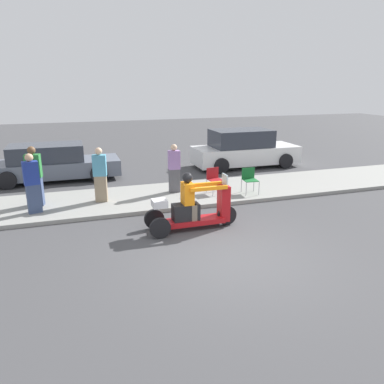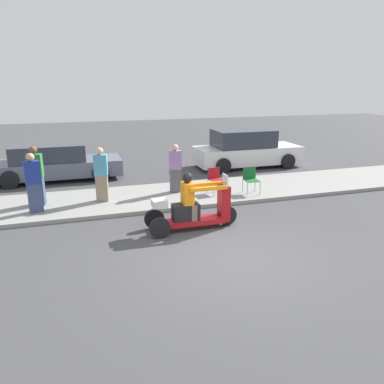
% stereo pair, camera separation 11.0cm
% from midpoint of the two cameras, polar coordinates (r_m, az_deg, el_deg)
% --- Properties ---
extents(ground_plane, '(60.00, 60.00, 0.00)m').
position_cam_midpoint_polar(ground_plane, '(8.29, 5.22, -9.80)').
color(ground_plane, '#424244').
extents(sidewalk_strip, '(28.00, 2.80, 0.12)m').
position_cam_midpoint_polar(sidewalk_strip, '(12.33, -3.19, -0.50)').
color(sidewalk_strip, gray).
rests_on(sidewalk_strip, ground).
extents(motorcycle_trike, '(2.41, 0.75, 1.50)m').
position_cam_midpoint_polar(motorcycle_trike, '(9.55, -0.21, -2.62)').
color(motorcycle_trike, black).
rests_on(motorcycle_trike, ground).
extents(spectator_mid_group, '(0.39, 0.25, 1.60)m').
position_cam_midpoint_polar(spectator_mid_group, '(12.32, -2.99, 3.48)').
color(spectator_mid_group, '#515156').
rests_on(spectator_mid_group, sidewalk_strip).
extents(spectator_far_back, '(0.44, 0.32, 1.68)m').
position_cam_midpoint_polar(spectator_far_back, '(11.24, -23.43, 1.04)').
color(spectator_far_back, '#38476B').
rests_on(spectator_far_back, sidewalk_strip).
extents(spectator_end_of_line, '(0.44, 0.31, 1.66)m').
position_cam_midpoint_polar(spectator_end_of_line, '(11.66, -14.08, 2.41)').
color(spectator_end_of_line, gray).
rests_on(spectator_end_of_line, sidewalk_strip).
extents(spectator_with_child, '(0.46, 0.32, 1.77)m').
position_cam_midpoint_polar(spectator_with_child, '(11.87, -23.11, 2.05)').
color(spectator_with_child, '#38476B').
rests_on(spectator_with_child, sidewalk_strip).
extents(folding_chair_curbside, '(0.50, 0.50, 0.82)m').
position_cam_midpoint_polar(folding_chair_curbside, '(12.40, 8.48, 2.15)').
color(folding_chair_curbside, '#A5A8AD').
rests_on(folding_chair_curbside, sidewalk_strip).
extents(folding_chair_set_back, '(0.52, 0.52, 0.82)m').
position_cam_midpoint_polar(folding_chair_set_back, '(12.31, 3.16, 2.20)').
color(folding_chair_set_back, '#A5A8AD').
rests_on(folding_chair_set_back, sidewalk_strip).
extents(parked_car_lot_far, '(4.84, 1.92, 1.39)m').
position_cam_midpoint_polar(parked_car_lot_far, '(15.29, -20.75, 4.12)').
color(parked_car_lot_far, slate).
rests_on(parked_car_lot_far, ground).
extents(parked_car_lot_center, '(4.65, 1.99, 1.64)m').
position_cam_midpoint_polar(parked_car_lot_center, '(16.80, 7.73, 6.45)').
color(parked_car_lot_center, silver).
rests_on(parked_car_lot_center, ground).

